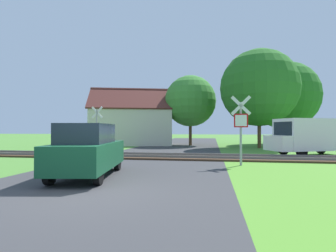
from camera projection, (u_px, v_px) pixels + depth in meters
ground_plane at (86, 193)px, 6.54m from camera, size 160.00×160.00×0.00m
road_asphalt at (115, 178)px, 8.51m from camera, size 7.38×80.00×0.01m
rail_track at (156, 157)px, 14.79m from camera, size 60.00×2.60×0.22m
stop_sign_near at (241, 125)px, 11.53m from camera, size 0.88×0.14×3.09m
crossing_sign_far at (97, 126)px, 18.53m from camera, size 0.88×0.14×3.23m
house at (131, 125)px, 27.32m from camera, size 9.57×7.89×5.92m
tree_far at (285, 96)px, 28.00m from camera, size 7.19×7.19×8.82m
tree_right at (259, 88)px, 22.53m from camera, size 6.62×6.62×8.49m
tree_center at (190, 101)px, 26.49m from camera, size 5.16×5.16×7.06m
mail_truck at (310, 135)px, 15.95m from camera, size 5.23×3.68×2.24m
parked_car at (88, 150)px, 8.79m from camera, size 2.26×4.21×1.78m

